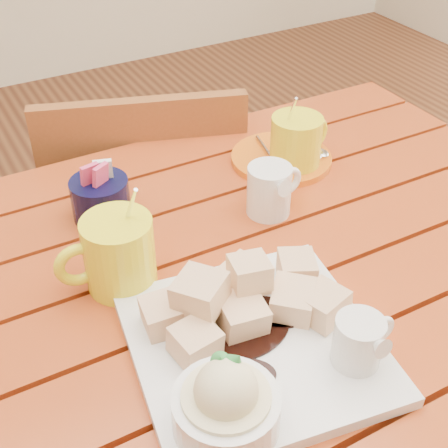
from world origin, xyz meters
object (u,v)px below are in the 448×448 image
dessert_plate (250,346)px  orange_saucer (282,158)px  coffee_mug_left (117,253)px  chair_far (149,230)px  coffee_mug_right (297,142)px  table (214,335)px

dessert_plate → orange_saucer: dessert_plate is taller
coffee_mug_left → chair_far: coffee_mug_left is taller
coffee_mug_left → coffee_mug_right: (0.37, 0.13, -0.00)m
coffee_mug_left → chair_far: (0.21, 0.45, -0.34)m
coffee_mug_left → orange_saucer: size_ratio=0.88×
table → orange_saucer: (0.25, 0.21, 0.11)m
coffee_mug_right → chair_far: (-0.16, 0.32, -0.34)m
table → dessert_plate: size_ratio=3.78×
coffee_mug_left → coffee_mug_right: coffee_mug_left is taller
table → coffee_mug_left: size_ratio=7.82×
coffee_mug_right → chair_far: size_ratio=0.17×
coffee_mug_left → orange_saucer: coffee_mug_left is taller
orange_saucer → chair_far: (-0.15, 0.29, -0.29)m
coffee_mug_right → dessert_plate: bearing=-144.9°
dessert_plate → orange_saucer: 0.46m
table → coffee_mug_left: bearing=155.1°
orange_saucer → table: bearing=-139.5°
table → coffee_mug_right: 0.35m
chair_far → orange_saucer: bearing=136.0°
table → chair_far: (0.10, 0.50, -0.18)m
coffee_mug_right → chair_far: bearing=102.5°
orange_saucer → dessert_plate: bearing=-127.9°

